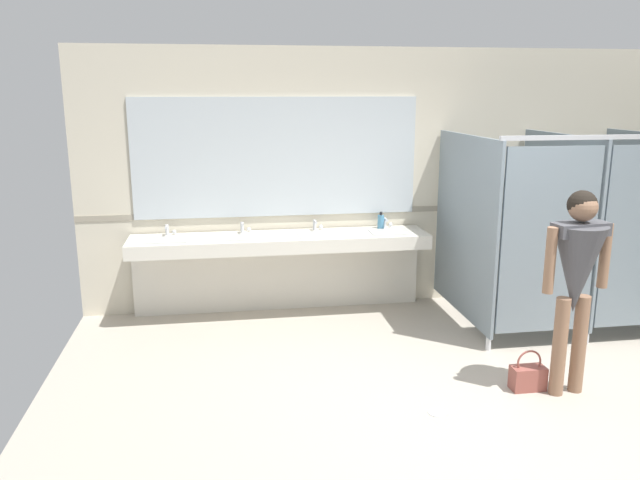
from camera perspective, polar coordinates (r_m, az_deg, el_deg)
ground_plane at (r=5.21m, az=16.57°, el=-14.28°), size 7.22×5.49×0.10m
wall_back at (r=7.03m, az=8.62°, el=5.58°), size 7.22×0.12×2.77m
wall_back_tile_band at (r=7.02m, az=8.68°, el=2.80°), size 7.22×0.01×0.06m
vanity_counter at (r=6.61m, az=-3.65°, el=-1.35°), size 3.07×0.56×0.99m
mirror_panel at (r=6.63m, az=-3.95°, el=7.49°), size 2.97×0.02×1.24m
bathroom_stalls at (r=6.89m, az=25.10°, el=1.23°), size 2.99×1.55×1.95m
person_standing at (r=5.12m, az=22.29°, el=-2.43°), size 0.56×0.45×1.61m
handbag at (r=5.37m, az=18.36°, el=-11.70°), size 0.27×0.14×0.33m
soap_dispenser at (r=6.80m, az=5.54°, el=1.70°), size 0.07×0.07×0.18m
floor_drain_cover at (r=4.90m, az=10.60°, el=-15.11°), size 0.14×0.14×0.01m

